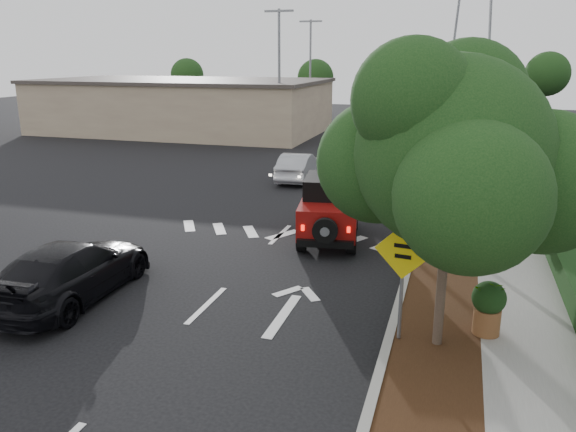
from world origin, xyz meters
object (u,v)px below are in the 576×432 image
at_px(red_jeep, 330,207).
at_px(black_suv_oncoming, 71,270).
at_px(speed_hump_sign, 403,266).
at_px(silver_suv_ahead, 380,182).

relative_size(red_jeep, black_suv_oncoming, 0.83).
bearing_deg(black_suv_oncoming, speed_hump_sign, 178.27).
distance_m(red_jeep, silver_suv_ahead, 6.28).
xyz_separation_m(black_suv_oncoming, speed_hump_sign, (8.26, 0.01, 1.06)).
relative_size(silver_suv_ahead, black_suv_oncoming, 0.97).
bearing_deg(red_jeep, black_suv_oncoming, -136.69).
xyz_separation_m(red_jeep, black_suv_oncoming, (-5.18, -6.75, -0.33)).
bearing_deg(speed_hump_sign, red_jeep, 122.08).
distance_m(black_suv_oncoming, speed_hump_sign, 8.32).
relative_size(black_suv_oncoming, speed_hump_sign, 1.98).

